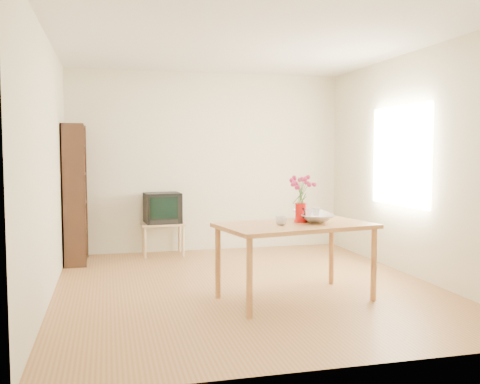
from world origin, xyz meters
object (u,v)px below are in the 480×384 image
object	(u,v)px
mug	(281,221)
bowl	(313,197)
pitcher	(301,213)
table	(295,232)
television	(162,207)

from	to	relation	value
mug	bowl	bearing A→B (deg)	-162.65
pitcher	table	bearing A→B (deg)	-133.45
table	television	bearing A→B (deg)	101.02
bowl	television	xyz separation A→B (m)	(-1.30, 2.36, -0.32)
table	bowl	distance (m)	0.47
table	pitcher	size ratio (longest dim) A/B	7.78
bowl	television	size ratio (longest dim) A/B	1.00
mug	television	xyz separation A→B (m)	(-0.86, 2.65, -0.12)
pitcher	television	bearing A→B (deg)	114.44
table	bowl	world-z (taller)	bowl
table	mug	bearing A→B (deg)	-168.17
mug	bowl	distance (m)	0.56
mug	bowl	xyz separation A→B (m)	(0.43, 0.29, 0.20)
table	mug	world-z (taller)	mug
table	bowl	bearing A→B (deg)	29.07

